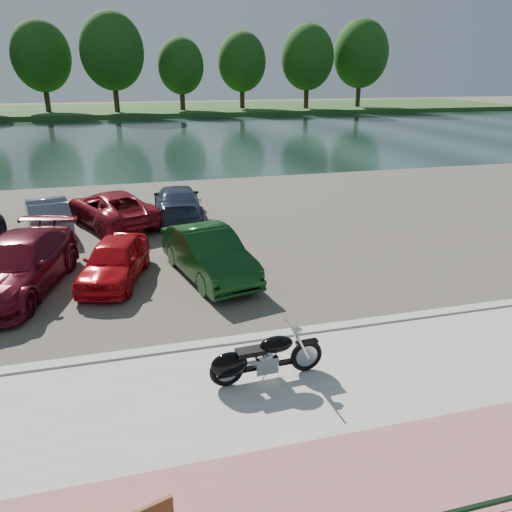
# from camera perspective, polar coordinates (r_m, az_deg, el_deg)

# --- Properties ---
(ground) EXTENTS (200.00, 200.00, 0.00)m
(ground) POSITION_cam_1_polar(r_m,az_deg,el_deg) (10.07, 5.80, -14.85)
(ground) COLOR #595447
(ground) RESTS_ON ground
(promenade) EXTENTS (60.00, 6.00, 0.10)m
(promenade) POSITION_cam_1_polar(r_m,az_deg,el_deg) (9.30, 8.08, -17.97)
(promenade) COLOR #A9A79F
(promenade) RESTS_ON ground
(pink_path) EXTENTS (60.00, 2.00, 0.01)m
(pink_path) POSITION_cam_1_polar(r_m,az_deg,el_deg) (8.26, 12.47, -23.72)
(pink_path) COLOR #AA6060
(pink_path) RESTS_ON promenade
(kerb) EXTENTS (60.00, 0.30, 0.14)m
(kerb) POSITION_cam_1_polar(r_m,az_deg,el_deg) (11.63, 2.32, -9.11)
(kerb) COLOR #A9A79F
(kerb) RESTS_ON ground
(parking_lot) EXTENTS (60.00, 18.00, 0.04)m
(parking_lot) POSITION_cam_1_polar(r_m,az_deg,el_deg) (19.76, -5.45, 3.31)
(parking_lot) COLOR #433C36
(parking_lot) RESTS_ON ground
(river) EXTENTS (120.00, 40.00, 0.00)m
(river) POSITION_cam_1_polar(r_m,az_deg,el_deg) (48.09, -11.58, 13.08)
(river) COLOR black
(river) RESTS_ON ground
(far_bank) EXTENTS (120.00, 24.00, 0.60)m
(far_bank) POSITION_cam_1_polar(r_m,az_deg,el_deg) (79.89, -13.33, 15.94)
(far_bank) COLOR #204C1B
(far_bank) RESTS_ON ground
(far_trees) EXTENTS (70.25, 10.68, 12.52)m
(far_trees) POSITION_cam_1_polar(r_m,az_deg,el_deg) (73.83, -9.97, 21.43)
(far_trees) COLOR #322312
(far_trees) RESTS_ON far_bank
(motorcycle) EXTENTS (2.33, 0.75, 1.05)m
(motorcycle) POSITION_cam_1_polar(r_m,az_deg,el_deg) (9.84, 0.09, -11.72)
(motorcycle) COLOR black
(motorcycle) RESTS_ON promenade
(car_3) EXTENTS (3.33, 5.52, 1.50)m
(car_3) POSITION_cam_1_polar(r_m,az_deg,el_deg) (15.16, -25.61, -0.97)
(car_3) COLOR #5C0D1B
(car_3) RESTS_ON parking_lot
(car_4) EXTENTS (2.42, 3.95, 1.26)m
(car_4) POSITION_cam_1_polar(r_m,az_deg,el_deg) (14.94, -15.86, -0.48)
(car_4) COLOR red
(car_4) RESTS_ON parking_lot
(car_5) EXTENTS (2.46, 4.59, 1.44)m
(car_5) POSITION_cam_1_polar(r_m,az_deg,el_deg) (14.71, -5.43, 0.29)
(car_5) COLOR #103A13
(car_5) RESTS_ON parking_lot
(car_9) EXTENTS (2.22, 4.25, 1.33)m
(car_9) POSITION_cam_1_polar(r_m,az_deg,el_deg) (20.57, -22.74, 4.47)
(car_9) COLOR slate
(car_9) RESTS_ON parking_lot
(car_10) EXTENTS (3.94, 5.41, 1.37)m
(car_10) POSITION_cam_1_polar(r_m,az_deg,el_deg) (20.54, -16.20, 5.29)
(car_10) COLOR maroon
(car_10) RESTS_ON parking_lot
(car_11) EXTENTS (2.19, 4.75, 1.34)m
(car_11) POSITION_cam_1_polar(r_m,az_deg,el_deg) (20.99, -8.98, 6.14)
(car_11) COLOR #2A3853
(car_11) RESTS_ON parking_lot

